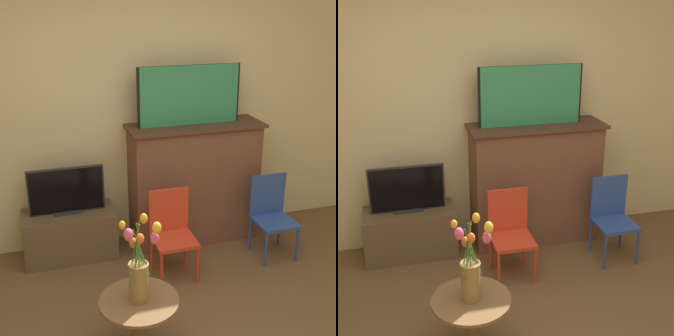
# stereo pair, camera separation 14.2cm
# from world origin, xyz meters

# --- Properties ---
(wall_back) EXTENTS (8.00, 0.06, 2.70)m
(wall_back) POSITION_xyz_m (0.00, 2.13, 1.35)
(wall_back) COLOR beige
(wall_back) RESTS_ON ground
(fireplace_mantel) EXTENTS (1.23, 0.44, 1.13)m
(fireplace_mantel) POSITION_xyz_m (0.53, 1.90, 0.58)
(fireplace_mantel) COLOR brown
(fireplace_mantel) RESTS_ON ground
(painting) EXTENTS (0.94, 0.03, 0.52)m
(painting) POSITION_xyz_m (0.48, 1.90, 1.39)
(painting) COLOR black
(painting) RESTS_ON fireplace_mantel
(tv_stand) EXTENTS (0.80, 0.39, 0.43)m
(tv_stand) POSITION_xyz_m (-0.63, 1.88, 0.22)
(tv_stand) COLOR brown
(tv_stand) RESTS_ON ground
(tv_monitor) EXTENTS (0.65, 0.12, 0.41)m
(tv_monitor) POSITION_xyz_m (-0.63, 1.89, 0.63)
(tv_monitor) COLOR #2D2D2D
(tv_monitor) RESTS_ON tv_stand
(chair_red) EXTENTS (0.34, 0.34, 0.73)m
(chair_red) POSITION_xyz_m (0.15, 1.37, 0.40)
(chair_red) COLOR red
(chair_red) RESTS_ON ground
(chair_blue) EXTENTS (0.34, 0.34, 0.73)m
(chair_blue) POSITION_xyz_m (1.10, 1.42, 0.40)
(chair_blue) COLOR #2D4C99
(chair_blue) RESTS_ON ground
(side_table) EXTENTS (0.51, 0.51, 0.43)m
(side_table) POSITION_xyz_m (-0.34, 0.50, 0.28)
(side_table) COLOR brown
(side_table) RESTS_ON ground
(vase_tulips) EXTENTS (0.25, 0.22, 0.56)m
(vase_tulips) POSITION_xyz_m (-0.33, 0.50, 0.65)
(vase_tulips) COLOR olive
(vase_tulips) RESTS_ON side_table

